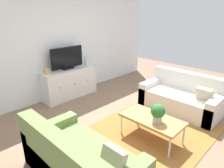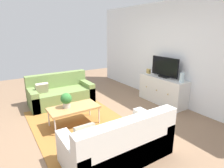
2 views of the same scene
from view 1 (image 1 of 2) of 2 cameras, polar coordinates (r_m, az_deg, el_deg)
The scene contains 11 objects.
ground_plane at distance 3.82m, azimuth 7.49°, elevation -13.35°, with size 10.00×10.00×0.00m, color #84664C.
wall_back at distance 5.17m, azimuth -15.32°, elevation 11.12°, with size 6.40×0.12×2.70m, color white.
area_rug at distance 3.75m, azimuth 9.37°, elevation -14.09°, with size 2.50×1.90×0.01m, color #9E662D.
couch_left_side at distance 2.79m, azimuth -9.79°, elevation -21.22°, with size 0.84×1.66×0.80m.
couch_right_side at distance 4.77m, azimuth 19.17°, elevation -3.65°, with size 0.84×1.66×0.80m.
coffee_table at distance 3.49m, azimuth 11.19°, elevation -9.79°, with size 0.54×1.03×0.41m.
potted_plant at distance 3.29m, azimuth 12.78°, elevation -7.79°, with size 0.23×0.23×0.31m.
tv_console at distance 5.22m, azimuth -11.89°, elevation 0.29°, with size 1.40×0.47×0.73m.
flat_screen_tv at distance 5.07m, azimuth -12.53°, elevation 7.08°, with size 0.87×0.16×0.54m.
glass_vase at distance 5.41m, azimuth -7.18°, elevation 6.59°, with size 0.11×0.11×0.24m, color silver.
mantel_clock at distance 4.82m, azimuth -17.94°, elevation 3.40°, with size 0.11×0.07×0.13m, color tan.
Camera 1 is at (-2.60, -1.86, 2.10)m, focal length 32.47 mm.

